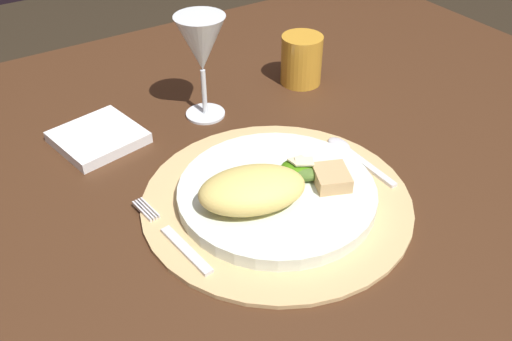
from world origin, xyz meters
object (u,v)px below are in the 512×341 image
(dining_table, at_px, (280,219))
(fork, at_px, (174,238))
(dinner_plate, at_px, (277,193))
(napkin, at_px, (98,137))
(spoon, at_px, (350,153))
(amber_tumbler, at_px, (301,60))
(wine_glass, at_px, (201,47))

(dining_table, xyz_separation_m, fork, (-0.22, -0.09, 0.15))
(dinner_plate, relative_size, fork, 1.59)
(fork, bearing_deg, napkin, 90.20)
(fork, relative_size, napkin, 1.39)
(dining_table, xyz_separation_m, spoon, (0.07, -0.07, 0.15))
(dining_table, distance_m, fork, 0.28)
(napkin, bearing_deg, amber_tumbler, -1.63)
(dinner_plate, relative_size, amber_tumbler, 3.00)
(dinner_plate, distance_m, fork, 0.15)
(fork, bearing_deg, dinner_plate, -1.17)
(napkin, xyz_separation_m, wine_glass, (0.17, -0.02, 0.11))
(dinner_plate, distance_m, napkin, 0.30)
(dining_table, bearing_deg, fork, -157.72)
(spoon, distance_m, napkin, 0.37)
(dinner_plate, relative_size, napkin, 2.21)
(dinner_plate, xyz_separation_m, napkin, (-0.15, 0.26, -0.01))
(dining_table, distance_m, napkin, 0.31)
(spoon, distance_m, wine_glass, 0.27)
(dining_table, xyz_separation_m, napkin, (-0.22, 0.17, 0.14))
(fork, height_order, spoon, spoon)
(spoon, relative_size, wine_glass, 0.82)
(spoon, xyz_separation_m, amber_tumbler, (0.08, 0.22, 0.03))
(dining_table, relative_size, napkin, 10.89)
(napkin, height_order, amber_tumbler, amber_tumbler)
(fork, relative_size, spoon, 1.18)
(amber_tumbler, bearing_deg, napkin, 178.37)
(dining_table, xyz_separation_m, dinner_plate, (-0.07, -0.09, 0.15))
(dining_table, relative_size, dinner_plate, 4.93)
(dinner_plate, bearing_deg, napkin, 119.43)
(fork, xyz_separation_m, wine_glass, (0.17, 0.24, 0.11))
(dining_table, xyz_separation_m, amber_tumbler, (0.15, 0.16, 0.18))
(dinner_plate, height_order, napkin, dinner_plate)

